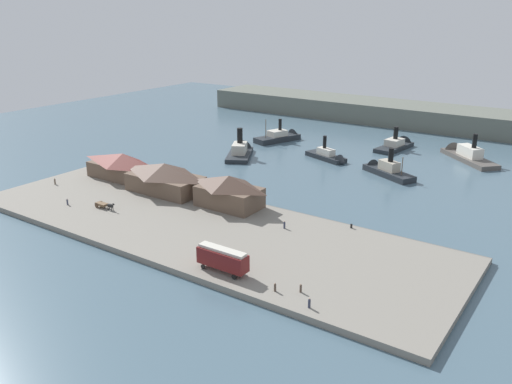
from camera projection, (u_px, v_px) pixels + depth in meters
ground_plane at (257, 201)px, 130.26m from camera, size 320.00×320.00×0.00m
quay_promenade at (198, 227)px, 112.93m from camera, size 110.00×36.00×1.20m
seawall_edge at (248, 203)px, 127.29m from camera, size 110.00×0.80×1.00m
ferry_shed_east_terminal at (124, 166)px, 141.75m from camera, size 21.46×8.19×7.05m
ferry_shed_customs_shed at (165, 177)px, 131.72m from camera, size 19.42×10.11×7.35m
ferry_shed_west_terminal at (229, 191)px, 121.83m from camera, size 14.87×9.02×7.43m
street_tram at (223, 258)px, 91.83m from camera, size 9.66×2.75×4.36m
horse_cart at (105, 205)px, 121.51m from camera, size 5.92×1.60×1.87m
pedestrian_standing_center at (284, 225)px, 110.52m from camera, size 0.41×0.41×1.67m
pedestrian_by_tram at (67, 202)px, 123.87m from camera, size 0.38×0.38×1.53m
pedestrian_walking_east at (275, 287)px, 85.91m from camera, size 0.38×0.38×1.52m
pedestrian_near_east_shed at (301, 288)px, 85.61m from camera, size 0.38×0.38×1.52m
pedestrian_walking_west at (309, 303)px, 81.14m from camera, size 0.42×0.42×1.68m
pedestrian_near_west_shed at (55, 181)px, 138.31m from camera, size 0.41×0.41×1.67m
mooring_post_center_west at (351, 226)px, 110.79m from camera, size 0.44×0.44×0.90m
mooring_post_east at (103, 166)px, 152.57m from camera, size 0.44×0.44×0.90m
ferry_departing_north at (282, 137)px, 189.32m from camera, size 11.46×19.25×10.07m
ferry_moored_west at (241, 150)px, 170.87m from camera, size 14.68×19.45×11.51m
ferry_moored_east at (384, 169)px, 150.77m from camera, size 18.48×12.70×9.52m
ferry_mid_harbor at (398, 145)px, 179.17m from camera, size 8.13×19.27×9.62m
ferry_outer_harbor at (330, 157)px, 164.46m from camera, size 16.31×9.47×8.60m
ferry_near_quay at (463, 154)px, 167.04m from camera, size 22.06×21.44×11.00m
far_headland at (411, 115)px, 214.64m from camera, size 180.00×24.00×8.00m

